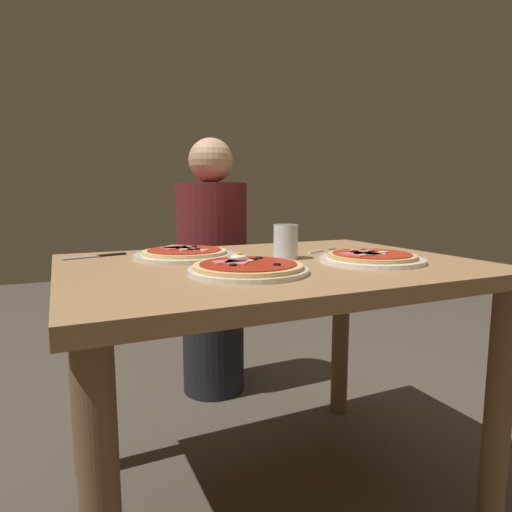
{
  "coord_description": "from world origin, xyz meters",
  "views": [
    {
      "loc": [
        -0.55,
        -1.1,
        0.93
      ],
      "look_at": [
        -0.08,
        -0.07,
        0.77
      ],
      "focal_mm": 30.5,
      "sensor_mm": 36.0,
      "label": 1
    }
  ],
  "objects_px": {
    "diner_person": "(212,274)",
    "pizza_across_left": "(184,254)",
    "knife": "(99,256)",
    "dining_table": "(271,301)",
    "water_glass_near": "(286,244)",
    "pizza_across_right": "(371,258)",
    "pizza_foreground": "(248,268)",
    "fork": "(320,251)"
  },
  "relations": [
    {
      "from": "pizza_across_right",
      "to": "knife",
      "type": "distance_m",
      "value": 0.82
    },
    {
      "from": "pizza_across_left",
      "to": "pizza_foreground",
      "type": "bearing_deg",
      "value": -77.97
    },
    {
      "from": "diner_person",
      "to": "pizza_across_left",
      "type": "bearing_deg",
      "value": 64.09
    },
    {
      "from": "pizza_foreground",
      "to": "water_glass_near",
      "type": "xyz_separation_m",
      "value": [
        0.2,
        0.17,
        0.03
      ]
    },
    {
      "from": "pizza_foreground",
      "to": "pizza_across_left",
      "type": "height_order",
      "value": "pizza_foreground"
    },
    {
      "from": "knife",
      "to": "diner_person",
      "type": "xyz_separation_m",
      "value": [
        0.53,
        0.48,
        -0.18
      ]
    },
    {
      "from": "dining_table",
      "to": "diner_person",
      "type": "xyz_separation_m",
      "value": [
        0.09,
        0.79,
        -0.06
      ]
    },
    {
      "from": "pizza_foreground",
      "to": "water_glass_near",
      "type": "bearing_deg",
      "value": 40.67
    },
    {
      "from": "dining_table",
      "to": "pizza_foreground",
      "type": "distance_m",
      "value": 0.23
    },
    {
      "from": "pizza_across_left",
      "to": "water_glass_near",
      "type": "height_order",
      "value": "water_glass_near"
    },
    {
      "from": "dining_table",
      "to": "pizza_across_left",
      "type": "distance_m",
      "value": 0.3
    },
    {
      "from": "pizza_across_right",
      "to": "diner_person",
      "type": "relative_size",
      "value": 0.25
    },
    {
      "from": "water_glass_near",
      "to": "knife",
      "type": "bearing_deg",
      "value": 150.79
    },
    {
      "from": "dining_table",
      "to": "knife",
      "type": "xyz_separation_m",
      "value": [
        -0.44,
        0.31,
        0.12
      ]
    },
    {
      "from": "water_glass_near",
      "to": "pizza_across_right",
      "type": "bearing_deg",
      "value": -37.51
    },
    {
      "from": "pizza_across_left",
      "to": "pizza_across_right",
      "type": "height_order",
      "value": "same"
    },
    {
      "from": "pizza_across_right",
      "to": "fork",
      "type": "distance_m",
      "value": 0.25
    },
    {
      "from": "fork",
      "to": "diner_person",
      "type": "xyz_separation_m",
      "value": [
        -0.16,
        0.66,
        -0.18
      ]
    },
    {
      "from": "knife",
      "to": "diner_person",
      "type": "bearing_deg",
      "value": 42.38
    },
    {
      "from": "fork",
      "to": "pizza_across_right",
      "type": "bearing_deg",
      "value": -87.6
    },
    {
      "from": "water_glass_near",
      "to": "dining_table",
      "type": "bearing_deg",
      "value": -154.11
    },
    {
      "from": "fork",
      "to": "knife",
      "type": "bearing_deg",
      "value": 165.33
    },
    {
      "from": "pizza_across_left",
      "to": "fork",
      "type": "relative_size",
      "value": 2.04
    },
    {
      "from": "pizza_across_right",
      "to": "knife",
      "type": "xyz_separation_m",
      "value": [
        -0.7,
        0.43,
        -0.01
      ]
    },
    {
      "from": "pizza_across_left",
      "to": "pizza_across_right",
      "type": "xyz_separation_m",
      "value": [
        0.46,
        -0.31,
        0.0
      ]
    },
    {
      "from": "pizza_foreground",
      "to": "knife",
      "type": "xyz_separation_m",
      "value": [
        -0.3,
        0.45,
        -0.01
      ]
    },
    {
      "from": "dining_table",
      "to": "diner_person",
      "type": "height_order",
      "value": "diner_person"
    },
    {
      "from": "pizza_foreground",
      "to": "water_glass_near",
      "type": "height_order",
      "value": "water_glass_near"
    },
    {
      "from": "dining_table",
      "to": "fork",
      "type": "bearing_deg",
      "value": 27.73
    },
    {
      "from": "pizza_foreground",
      "to": "pizza_across_left",
      "type": "relative_size",
      "value": 0.96
    },
    {
      "from": "pizza_across_left",
      "to": "diner_person",
      "type": "relative_size",
      "value": 0.26
    },
    {
      "from": "pizza_across_right",
      "to": "water_glass_near",
      "type": "xyz_separation_m",
      "value": [
        -0.2,
        0.15,
        0.03
      ]
    },
    {
      "from": "water_glass_near",
      "to": "diner_person",
      "type": "distance_m",
      "value": 0.8
    },
    {
      "from": "fork",
      "to": "knife",
      "type": "relative_size",
      "value": 0.78
    },
    {
      "from": "dining_table",
      "to": "pizza_across_left",
      "type": "bearing_deg",
      "value": 137.32
    },
    {
      "from": "knife",
      "to": "diner_person",
      "type": "relative_size",
      "value": 0.16
    },
    {
      "from": "diner_person",
      "to": "fork",
      "type": "bearing_deg",
      "value": 103.24
    },
    {
      "from": "pizza_across_right",
      "to": "dining_table",
      "type": "bearing_deg",
      "value": 155.16
    },
    {
      "from": "knife",
      "to": "dining_table",
      "type": "bearing_deg",
      "value": -35.37
    },
    {
      "from": "pizza_across_right",
      "to": "fork",
      "type": "height_order",
      "value": "pizza_across_right"
    },
    {
      "from": "knife",
      "to": "water_glass_near",
      "type": "bearing_deg",
      "value": -29.21
    },
    {
      "from": "pizza_foreground",
      "to": "fork",
      "type": "bearing_deg",
      "value": 35.13
    }
  ]
}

